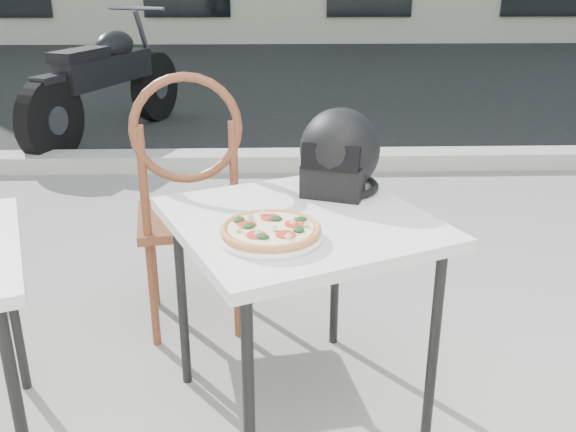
{
  "coord_description": "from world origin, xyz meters",
  "views": [
    {
      "loc": [
        -0.21,
        -1.59,
        1.42
      ],
      "look_at": [
        -0.16,
        0.1,
        0.75
      ],
      "focal_mm": 40.0,
      "sensor_mm": 36.0,
      "label": 1
    }
  ],
  "objects_px": {
    "cafe_table_main": "(301,236)",
    "helmet": "(339,155)",
    "plate": "(271,236)",
    "pizza": "(271,230)",
    "cafe_chair_main": "(189,193)",
    "motorcycle": "(108,84)"
  },
  "relations": [
    {
      "from": "cafe_table_main",
      "to": "helmet",
      "type": "distance_m",
      "value": 0.34
    },
    {
      "from": "cafe_table_main",
      "to": "plate",
      "type": "bearing_deg",
      "value": -118.53
    },
    {
      "from": "pizza",
      "to": "cafe_chair_main",
      "type": "relative_size",
      "value": 0.29
    },
    {
      "from": "motorcycle",
      "to": "helmet",
      "type": "bearing_deg",
      "value": -43.46
    },
    {
      "from": "motorcycle",
      "to": "pizza",
      "type": "bearing_deg",
      "value": -48.82
    },
    {
      "from": "motorcycle",
      "to": "cafe_chair_main",
      "type": "bearing_deg",
      "value": -49.91
    },
    {
      "from": "plate",
      "to": "cafe_chair_main",
      "type": "distance_m",
      "value": 0.77
    },
    {
      "from": "plate",
      "to": "helmet",
      "type": "relative_size",
      "value": 1.04
    },
    {
      "from": "helmet",
      "to": "pizza",
      "type": "bearing_deg",
      "value": -98.8
    },
    {
      "from": "plate",
      "to": "pizza",
      "type": "bearing_deg",
      "value": 79.27
    },
    {
      "from": "pizza",
      "to": "motorcycle",
      "type": "xyz_separation_m",
      "value": [
        -1.37,
        3.88,
        -0.26
      ]
    },
    {
      "from": "plate",
      "to": "pizza",
      "type": "distance_m",
      "value": 0.02
    },
    {
      "from": "cafe_table_main",
      "to": "pizza",
      "type": "relative_size",
      "value": 3.12
    },
    {
      "from": "cafe_table_main",
      "to": "pizza",
      "type": "height_order",
      "value": "pizza"
    },
    {
      "from": "plate",
      "to": "motorcycle",
      "type": "bearing_deg",
      "value": 109.41
    },
    {
      "from": "plate",
      "to": "pizza",
      "type": "height_order",
      "value": "pizza"
    },
    {
      "from": "cafe_chair_main",
      "to": "pizza",
      "type": "bearing_deg",
      "value": 104.61
    },
    {
      "from": "motorcycle",
      "to": "plate",
      "type": "bearing_deg",
      "value": -48.82
    },
    {
      "from": "plate",
      "to": "cafe_chair_main",
      "type": "bearing_deg",
      "value": 114.21
    },
    {
      "from": "cafe_table_main",
      "to": "plate",
      "type": "height_order",
      "value": "plate"
    },
    {
      "from": "cafe_table_main",
      "to": "cafe_chair_main",
      "type": "bearing_deg",
      "value": 127.71
    },
    {
      "from": "plate",
      "to": "motorcycle",
      "type": "xyz_separation_m",
      "value": [
        -1.37,
        3.88,
        -0.24
      ]
    }
  ]
}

